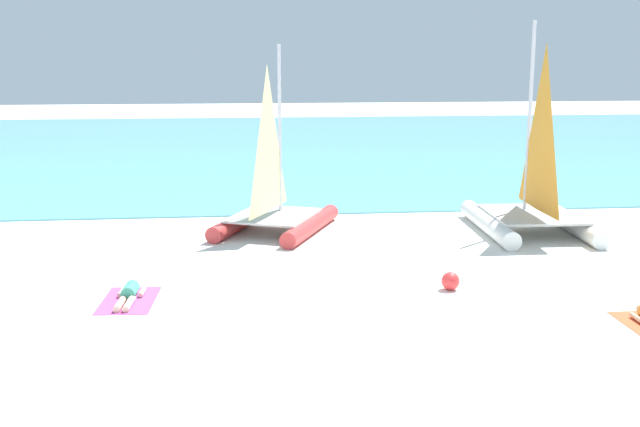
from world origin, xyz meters
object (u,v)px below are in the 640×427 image
sailboat_white (532,202)px  towel_left (129,300)px  sunbather_left (129,294)px  beach_ball (450,281)px  sailboat_red (274,205)px

sailboat_white → towel_left: bearing=-151.4°
sunbather_left → beach_ball: (6.95, -0.06, 0.07)m
beach_ball → sunbather_left: bearing=179.5°
beach_ball → towel_left: bearing=-179.9°
towel_left → sailboat_red: bearing=61.2°
sailboat_white → towel_left: 12.05m
sunbather_left → towel_left: bearing=-90.0°
sailboat_red → beach_ball: (3.55, -6.19, -0.60)m
sailboat_red → towel_left: (-3.40, -6.20, -0.80)m
sailboat_red → sunbather_left: 7.04m
sailboat_white → sunbather_left: 12.00m
sailboat_red → beach_ball: size_ratio=13.36×
towel_left → sunbather_left: 0.14m
towel_left → sunbather_left: size_ratio=1.21×
sailboat_red → sunbather_left: (-3.40, -6.13, -0.67)m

